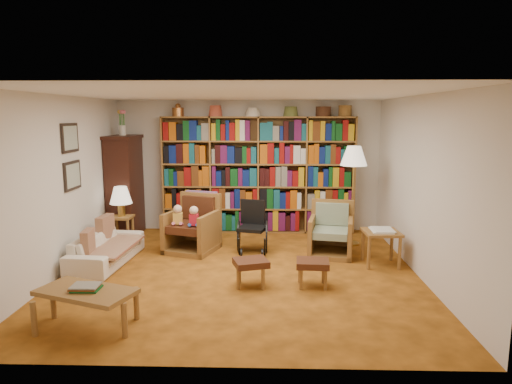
{
  "coord_description": "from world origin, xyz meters",
  "views": [
    {
      "loc": [
        0.4,
        -6.24,
        2.22
      ],
      "look_at": [
        0.21,
        0.6,
        1.07
      ],
      "focal_mm": 32.0,
      "sensor_mm": 36.0,
      "label": 1
    }
  ],
  "objects_px": {
    "sofa": "(106,249)",
    "armchair_leather": "(193,227)",
    "side_table_papers": "(381,236)",
    "armchair_sage": "(330,234)",
    "coffee_table": "(86,294)",
    "side_table_lamp": "(122,224)",
    "footstool_a": "(251,265)",
    "floor_lamp": "(354,160)",
    "footstool_b": "(313,265)",
    "wheelchair": "(253,229)"
  },
  "relations": [
    {
      "from": "side_table_lamp",
      "to": "footstool_a",
      "type": "bearing_deg",
      "value": -39.93
    },
    {
      "from": "side_table_papers",
      "to": "footstool_b",
      "type": "height_order",
      "value": "side_table_papers"
    },
    {
      "from": "armchair_sage",
      "to": "footstool_b",
      "type": "bearing_deg",
      "value": -105.9
    },
    {
      "from": "floor_lamp",
      "to": "footstool_a",
      "type": "bearing_deg",
      "value": -129.47
    },
    {
      "from": "wheelchair",
      "to": "coffee_table",
      "type": "height_order",
      "value": "wheelchair"
    },
    {
      "from": "armchair_sage",
      "to": "sofa",
      "type": "bearing_deg",
      "value": -169.96
    },
    {
      "from": "wheelchair",
      "to": "side_table_papers",
      "type": "bearing_deg",
      "value": -17.78
    },
    {
      "from": "floor_lamp",
      "to": "footstool_a",
      "type": "relative_size",
      "value": 3.32
    },
    {
      "from": "side_table_lamp",
      "to": "coffee_table",
      "type": "bearing_deg",
      "value": -78.61
    },
    {
      "from": "side_table_papers",
      "to": "footstool_b",
      "type": "relative_size",
      "value": 1.25
    },
    {
      "from": "armchair_leather",
      "to": "floor_lamp",
      "type": "xyz_separation_m",
      "value": [
        2.7,
        0.38,
        1.09
      ]
    },
    {
      "from": "side_table_papers",
      "to": "footstool_a",
      "type": "distance_m",
      "value": 2.12
    },
    {
      "from": "armchair_leather",
      "to": "armchair_sage",
      "type": "distance_m",
      "value": 2.27
    },
    {
      "from": "armchair_sage",
      "to": "side_table_papers",
      "type": "xyz_separation_m",
      "value": [
        0.69,
        -0.55,
        0.12
      ]
    },
    {
      "from": "floor_lamp",
      "to": "armchair_sage",
      "type": "bearing_deg",
      "value": -128.88
    },
    {
      "from": "sofa",
      "to": "side_table_papers",
      "type": "xyz_separation_m",
      "value": [
        4.13,
        0.06,
        0.21
      ]
    },
    {
      "from": "sofa",
      "to": "armchair_sage",
      "type": "height_order",
      "value": "armchair_sage"
    },
    {
      "from": "sofa",
      "to": "footstool_a",
      "type": "height_order",
      "value": "sofa"
    },
    {
      "from": "floor_lamp",
      "to": "footstool_b",
      "type": "xyz_separation_m",
      "value": [
        -0.86,
        -2.01,
        -1.18
      ]
    },
    {
      "from": "sofa",
      "to": "footstool_a",
      "type": "xyz_separation_m",
      "value": [
        2.22,
        -0.86,
        0.07
      ]
    },
    {
      "from": "wheelchair",
      "to": "side_table_papers",
      "type": "distance_m",
      "value": 2.04
    },
    {
      "from": "sofa",
      "to": "armchair_leather",
      "type": "xyz_separation_m",
      "value": [
        1.18,
        0.78,
        0.16
      ]
    },
    {
      "from": "armchair_leather",
      "to": "coffee_table",
      "type": "distance_m",
      "value": 2.95
    },
    {
      "from": "sofa",
      "to": "armchair_leather",
      "type": "relative_size",
      "value": 1.6
    },
    {
      "from": "side_table_papers",
      "to": "wheelchair",
      "type": "bearing_deg",
      "value": 162.22
    },
    {
      "from": "sofa",
      "to": "footstool_b",
      "type": "xyz_separation_m",
      "value": [
        3.03,
        -0.85,
        0.06
      ]
    },
    {
      "from": "side_table_lamp",
      "to": "footstool_b",
      "type": "height_order",
      "value": "side_table_lamp"
    },
    {
      "from": "armchair_leather",
      "to": "footstool_b",
      "type": "bearing_deg",
      "value": -41.42
    },
    {
      "from": "coffee_table",
      "to": "sofa",
      "type": "bearing_deg",
      "value": 104.44
    },
    {
      "from": "armchair_sage",
      "to": "coffee_table",
      "type": "xyz_separation_m",
      "value": [
        -2.9,
        -2.71,
        0.04
      ]
    },
    {
      "from": "sofa",
      "to": "floor_lamp",
      "type": "bearing_deg",
      "value": -68.99
    },
    {
      "from": "armchair_sage",
      "to": "side_table_papers",
      "type": "height_order",
      "value": "armchair_sage"
    },
    {
      "from": "armchair_sage",
      "to": "floor_lamp",
      "type": "bearing_deg",
      "value": 51.12
    },
    {
      "from": "side_table_lamp",
      "to": "side_table_papers",
      "type": "relative_size",
      "value": 0.9
    },
    {
      "from": "side_table_lamp",
      "to": "side_table_papers",
      "type": "height_order",
      "value": "side_table_papers"
    },
    {
      "from": "wheelchair",
      "to": "footstool_a",
      "type": "distance_m",
      "value": 1.54
    },
    {
      "from": "armchair_leather",
      "to": "armchair_sage",
      "type": "height_order",
      "value": "armchair_leather"
    },
    {
      "from": "footstool_b",
      "to": "coffee_table",
      "type": "relative_size",
      "value": 0.39
    },
    {
      "from": "sofa",
      "to": "armchair_leather",
      "type": "height_order",
      "value": "armchair_leather"
    },
    {
      "from": "sofa",
      "to": "side_table_lamp",
      "type": "height_order",
      "value": "side_table_lamp"
    },
    {
      "from": "sofa",
      "to": "footstool_a",
      "type": "relative_size",
      "value": 3.06
    },
    {
      "from": "side_table_lamp",
      "to": "armchair_sage",
      "type": "height_order",
      "value": "armchair_sage"
    },
    {
      "from": "side_table_papers",
      "to": "coffee_table",
      "type": "height_order",
      "value": "side_table_papers"
    },
    {
      "from": "wheelchair",
      "to": "footstool_a",
      "type": "bearing_deg",
      "value": -88.78
    },
    {
      "from": "sofa",
      "to": "side_table_lamp",
      "type": "xyz_separation_m",
      "value": [
        -0.1,
        1.08,
        0.13
      ]
    },
    {
      "from": "sofa",
      "to": "wheelchair",
      "type": "distance_m",
      "value": 2.3
    },
    {
      "from": "armchair_leather",
      "to": "armchair_sage",
      "type": "xyz_separation_m",
      "value": [
        2.26,
        -0.17,
        -0.06
      ]
    },
    {
      "from": "armchair_sage",
      "to": "coffee_table",
      "type": "relative_size",
      "value": 0.75
    },
    {
      "from": "floor_lamp",
      "to": "coffee_table",
      "type": "distance_m",
      "value": 4.8
    },
    {
      "from": "footstool_b",
      "to": "coffee_table",
      "type": "height_order",
      "value": "coffee_table"
    }
  ]
}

